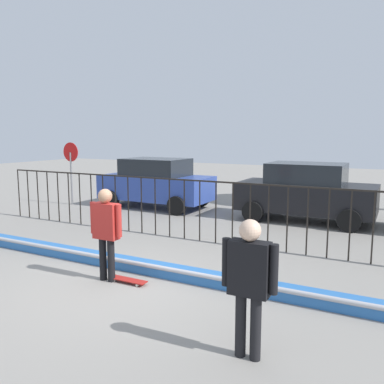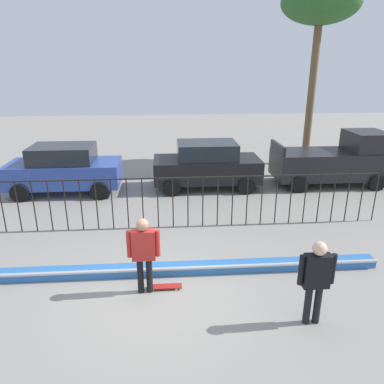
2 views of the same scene
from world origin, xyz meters
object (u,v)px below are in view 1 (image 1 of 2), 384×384
camera_operator (249,276)px  parked_car_black (306,192)px  parked_car_blue (156,183)px  stop_sign (71,165)px  skateboarder (106,226)px  skateboard (128,280)px

camera_operator → parked_car_black: parked_car_black is taller
parked_car_blue → stop_sign: 3.59m
skateboarder → camera_operator: skateboarder is taller
parked_car_blue → parked_car_black: 5.66m
skateboard → parked_car_blue: size_ratio=0.19×
parked_car_black → stop_sign: size_ratio=1.72×
parked_car_blue → skateboard: bearing=-63.9°
skateboarder → stop_sign: bearing=143.5°
parked_car_blue → camera_operator: bearing=-53.8°
camera_operator → stop_sign: 12.57m
skateboard → stop_sign: (-7.26, 5.99, 1.56)m
camera_operator → stop_sign: size_ratio=0.72×
skateboarder → skateboard: bearing=15.0°
skateboarder → parked_car_blue: (-3.45, 7.07, -0.11)m
skateboarder → camera_operator: size_ratio=1.00×
camera_operator → parked_car_black: (-1.13, 8.57, -0.10)m
skateboard → skateboarder: bearing=-168.5°
stop_sign → parked_car_black: bearing=7.5°
parked_car_blue → parked_car_black: bearing=-0.9°
parked_car_black → parked_car_blue: bearing=-175.4°
skateboarder → parked_car_blue: size_ratio=0.42×
skateboarder → skateboard: 1.11m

